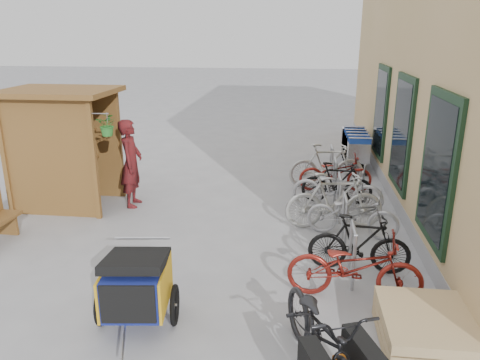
# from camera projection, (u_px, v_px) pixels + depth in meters

# --- Properties ---
(ground) EXTENTS (80.00, 80.00, 0.00)m
(ground) POSITION_uv_depth(u_px,v_px,m) (195.00, 271.00, 7.08)
(ground) COLOR #98989B
(kiosk) EXTENTS (2.49, 1.65, 2.40)m
(kiosk) POSITION_uv_depth(u_px,v_px,m) (58.00, 132.00, 9.33)
(kiosk) COLOR brown
(kiosk) RESTS_ON ground
(bike_rack) EXTENTS (0.05, 5.35, 0.86)m
(bike_rack) POSITION_uv_depth(u_px,v_px,m) (339.00, 193.00, 8.92)
(bike_rack) COLOR #A5A8AD
(bike_rack) RESTS_ON ground
(pallet_stack) EXTENTS (1.00, 1.20, 0.40)m
(pallet_stack) POSITION_uv_depth(u_px,v_px,m) (426.00, 331.00, 5.34)
(pallet_stack) COLOR tan
(pallet_stack) RESTS_ON ground
(shopping_carts) EXTENTS (0.56, 2.24, 1.01)m
(shopping_carts) POSITION_uv_depth(u_px,v_px,m) (354.00, 144.00, 12.52)
(shopping_carts) COLOR silver
(shopping_carts) RESTS_ON ground
(child_trailer) EXTENTS (1.02, 1.67, 0.97)m
(child_trailer) POSITION_uv_depth(u_px,v_px,m) (136.00, 284.00, 5.70)
(child_trailer) COLOR navy
(child_trailer) RESTS_ON ground
(cargo_bike) EXTENTS (1.27, 2.00, 0.99)m
(cargo_bike) POSITION_uv_depth(u_px,v_px,m) (323.00, 336.00, 4.79)
(cargo_bike) COLOR black
(cargo_bike) RESTS_ON ground
(person_kiosk) EXTENTS (0.48, 0.69, 1.81)m
(person_kiosk) POSITION_uv_depth(u_px,v_px,m) (131.00, 163.00, 9.51)
(person_kiosk) COLOR maroon
(person_kiosk) RESTS_ON ground
(bike_0) EXTENTS (1.84, 0.76, 0.94)m
(bike_0) POSITION_uv_depth(u_px,v_px,m) (355.00, 267.00, 6.24)
(bike_0) COLOR maroon
(bike_0) RESTS_ON ground
(bike_1) EXTENTS (1.54, 0.55, 0.91)m
(bike_1) POSITION_uv_depth(u_px,v_px,m) (359.00, 244.00, 6.96)
(bike_1) COLOR black
(bike_1) RESTS_ON ground
(bike_2) EXTENTS (1.68, 0.87, 0.84)m
(bike_2) POSITION_uv_depth(u_px,v_px,m) (353.00, 214.00, 8.19)
(bike_2) COLOR #A3A3A8
(bike_2) RESTS_ON ground
(bike_3) EXTENTS (1.82, 0.73, 1.07)m
(bike_3) POSITION_uv_depth(u_px,v_px,m) (334.00, 201.00, 8.48)
(bike_3) COLOR #B7B7B3
(bike_3) RESTS_ON ground
(bike_4) EXTENTS (1.91, 0.98, 0.95)m
(bike_4) POSITION_uv_depth(u_px,v_px,m) (337.00, 189.00, 9.32)
(bike_4) COLOR #A3A3A8
(bike_4) RESTS_ON ground
(bike_5) EXTENTS (1.49, 0.50, 0.88)m
(bike_5) POSITION_uv_depth(u_px,v_px,m) (337.00, 183.00, 9.78)
(bike_5) COLOR black
(bike_5) RESTS_ON ground
(bike_6) EXTENTS (1.65, 0.66, 0.85)m
(bike_6) POSITION_uv_depth(u_px,v_px,m) (336.00, 173.00, 10.51)
(bike_6) COLOR maroon
(bike_6) RESTS_ON ground
(bike_7) EXTENTS (1.79, 0.77, 1.04)m
(bike_7) POSITION_uv_depth(u_px,v_px,m) (327.00, 166.00, 10.74)
(bike_7) COLOR #B7B7B3
(bike_7) RESTS_ON ground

